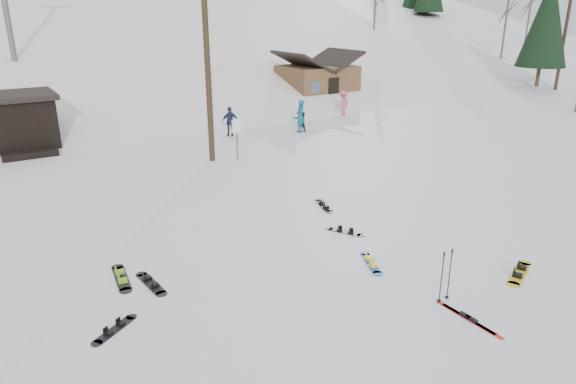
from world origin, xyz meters
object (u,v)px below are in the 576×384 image
utility_pole (207,55)px  cabin (317,83)px  hero_snowboard (371,263)px  hero_skis (468,318)px

utility_pole → cabin: (13.00, 10.00, -3.20)m
utility_pole → cabin: size_ratio=1.67×
cabin → utility_pole: bearing=-142.4°
cabin → hero_snowboard: bearing=-122.1°
hero_snowboard → hero_skis: hero_snowboard is taller
hero_snowboard → utility_pole: bearing=20.9°
cabin → hero_snowboard: (-13.60, -21.68, -1.46)m
cabin → hero_skis: (-13.54, -24.88, -1.46)m
utility_pole → hero_skis: 15.61m
utility_pole → hero_skis: size_ratio=5.08×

